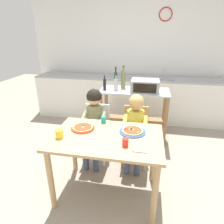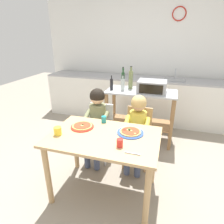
{
  "view_description": "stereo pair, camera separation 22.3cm",
  "coord_description": "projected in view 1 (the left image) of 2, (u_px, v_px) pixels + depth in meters",
  "views": [
    {
      "loc": [
        0.38,
        -1.73,
        1.76
      ],
      "look_at": [
        0.0,
        0.3,
        0.91
      ],
      "focal_mm": 30.97,
      "sensor_mm": 36.0,
      "label": 1
    },
    {
      "loc": [
        0.6,
        -1.68,
        1.76
      ],
      "look_at": [
        0.0,
        0.3,
        0.91
      ],
      "focal_mm": 30.97,
      "sensor_mm": 36.0,
      "label": 2
    }
  ],
  "objects": [
    {
      "name": "ground_plane",
      "position": [
        120.0,
        145.0,
        3.25
      ],
      "size": [
        10.4,
        10.4,
        0.0
      ],
      "primitive_type": "plane",
      "color": "gray"
    },
    {
      "name": "back_wall_tiled",
      "position": [
        132.0,
        53.0,
        4.21
      ],
      "size": [
        4.4,
        0.14,
        2.7
      ],
      "color": "white",
      "rests_on": "ground"
    },
    {
      "name": "kitchen_counter",
      "position": [
        129.0,
        98.0,
        4.18
      ],
      "size": [
        3.96,
        0.6,
        1.1
      ],
      "color": "silver",
      "rests_on": "ground"
    },
    {
      "name": "kitchen_island_cart",
      "position": [
        134.0,
        107.0,
        3.3
      ],
      "size": [
        1.13,
        0.52,
        0.88
      ],
      "color": "#B7BABF",
      "rests_on": "ground"
    },
    {
      "name": "toaster_oven",
      "position": [
        145.0,
        86.0,
        3.1
      ],
      "size": [
        0.44,
        0.35,
        0.19
      ],
      "color": "#999BA0",
      "rests_on": "kitchen_island_cart"
    },
    {
      "name": "bottle_tall_green_wine",
      "position": [
        105.0,
        84.0,
        3.17
      ],
      "size": [
        0.05,
        0.05,
        0.24
      ],
      "color": "black",
      "rests_on": "kitchen_island_cart"
    },
    {
      "name": "bottle_squat_spirits",
      "position": [
        123.0,
        79.0,
        3.25
      ],
      "size": [
        0.07,
        0.07,
        0.37
      ],
      "color": "olive",
      "rests_on": "kitchen_island_cart"
    },
    {
      "name": "bottle_clear_vinegar",
      "position": [
        116.0,
        84.0,
        3.14
      ],
      "size": [
        0.06,
        0.06,
        0.26
      ],
      "color": "#ADB7B2",
      "rests_on": "kitchen_island_cart"
    },
    {
      "name": "bottle_brown_beer",
      "position": [
        116.0,
        80.0,
        3.23
      ],
      "size": [
        0.05,
        0.05,
        0.36
      ],
      "color": "#1E4723",
      "rests_on": "kitchen_island_cart"
    },
    {
      "name": "dining_table",
      "position": [
        107.0,
        146.0,
        2.07
      ],
      "size": [
        1.16,
        0.76,
        0.76
      ],
      "color": "tan",
      "rests_on": "ground"
    },
    {
      "name": "dining_chair_left",
      "position": [
        96.0,
        128.0,
        2.78
      ],
      "size": [
        0.36,
        0.36,
        0.81
      ],
      "color": "silver",
      "rests_on": "ground"
    },
    {
      "name": "dining_chair_right",
      "position": [
        135.0,
        131.0,
        2.7
      ],
      "size": [
        0.36,
        0.36,
        0.81
      ],
      "color": "tan",
      "rests_on": "ground"
    },
    {
      "name": "child_in_olive_shirt",
      "position": [
        94.0,
        118.0,
        2.6
      ],
      "size": [
        0.32,
        0.42,
        1.06
      ],
      "color": "#424C6B",
      "rests_on": "ground"
    },
    {
      "name": "child_in_yellow_shirt",
      "position": [
        135.0,
        123.0,
        2.53
      ],
      "size": [
        0.32,
        0.42,
        1.02
      ],
      "color": "#424C6B",
      "rests_on": "ground"
    },
    {
      "name": "pizza_plate_red_rimmed",
      "position": [
        83.0,
        128.0,
        2.17
      ],
      "size": [
        0.26,
        0.26,
        0.03
      ],
      "color": "red",
      "rests_on": "dining_table"
    },
    {
      "name": "pizza_plate_blue_rimmed",
      "position": [
        132.0,
        131.0,
        2.09
      ],
      "size": [
        0.29,
        0.29,
        0.03
      ],
      "color": "#3356B7",
      "rests_on": "dining_table"
    },
    {
      "name": "drinking_cup_yellow",
      "position": [
        59.0,
        134.0,
        1.97
      ],
      "size": [
        0.08,
        0.08,
        0.09
      ],
      "primitive_type": "cylinder",
      "color": "yellow",
      "rests_on": "dining_table"
    },
    {
      "name": "drinking_cup_teal",
      "position": [
        104.0,
        120.0,
        2.3
      ],
      "size": [
        0.06,
        0.06,
        0.08
      ],
      "primitive_type": "cylinder",
      "color": "teal",
      "rests_on": "dining_table"
    },
    {
      "name": "drinking_cup_red",
      "position": [
        125.0,
        142.0,
        1.83
      ],
      "size": [
        0.06,
        0.06,
        0.08
      ],
      "primitive_type": "cylinder",
      "color": "red",
      "rests_on": "dining_table"
    },
    {
      "name": "serving_spoon",
      "position": [
        139.0,
        152.0,
        1.74
      ],
      "size": [
        0.14,
        0.01,
        0.01
      ],
      "primitive_type": "cylinder",
      "rotation": [
        0.0,
        1.57,
        3.13
      ],
      "color": "#B7BABF",
      "rests_on": "dining_table"
    }
  ]
}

